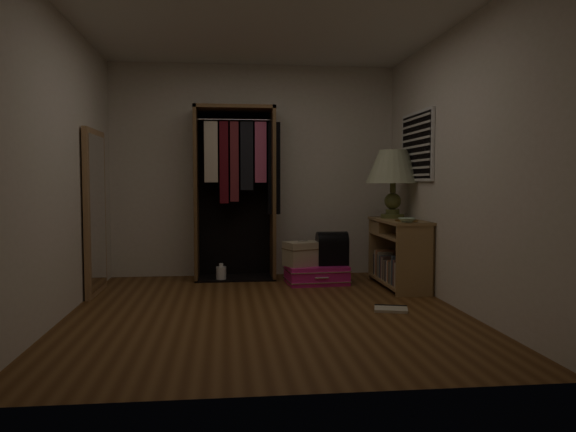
% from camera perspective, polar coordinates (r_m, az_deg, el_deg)
% --- Properties ---
extents(ground, '(4.00, 4.00, 0.00)m').
position_cam_1_polar(ground, '(5.13, -2.17, -9.64)').
color(ground, brown).
rests_on(ground, ground).
extents(room_walls, '(3.52, 4.02, 2.60)m').
position_cam_1_polar(room_walls, '(5.05, -1.38, 7.30)').
color(room_walls, beige).
rests_on(room_walls, ground).
extents(console_bookshelf, '(0.42, 1.12, 0.75)m').
position_cam_1_polar(console_bookshelf, '(6.36, 11.07, -3.55)').
color(console_bookshelf, '#9E7B4C').
rests_on(console_bookshelf, ground).
extents(open_wardrobe, '(1.01, 0.50, 2.05)m').
position_cam_1_polar(open_wardrobe, '(6.75, -5.13, 3.97)').
color(open_wardrobe, brown).
rests_on(open_wardrobe, ground).
extents(floor_mirror, '(0.06, 0.80, 1.70)m').
position_cam_1_polar(floor_mirror, '(6.13, -18.99, 0.37)').
color(floor_mirror, '#A77B51').
rests_on(floor_mirror, ground).
extents(pink_suitcase, '(0.73, 0.55, 0.21)m').
position_cam_1_polar(pink_suitcase, '(6.46, 2.91, -5.94)').
color(pink_suitcase, '#DC1A83').
rests_on(pink_suitcase, ground).
extents(train_case, '(0.48, 0.41, 0.29)m').
position_cam_1_polar(train_case, '(6.39, 1.52, -3.83)').
color(train_case, '#B6A98B').
rests_on(train_case, pink_suitcase).
extents(black_bag, '(0.36, 0.24, 0.38)m').
position_cam_1_polar(black_bag, '(6.47, 4.49, -3.23)').
color(black_bag, black).
rests_on(black_bag, pink_suitcase).
extents(table_lamp, '(0.77, 0.77, 0.78)m').
position_cam_1_polar(table_lamp, '(6.52, 10.62, 4.78)').
color(table_lamp, '#50592B').
rests_on(table_lamp, console_bookshelf).
extents(brass_tray, '(0.25, 0.25, 0.01)m').
position_cam_1_polar(brass_tray, '(6.06, 11.95, -0.44)').
color(brass_tray, olive).
rests_on(brass_tray, console_bookshelf).
extents(ceramic_bowl, '(0.21, 0.21, 0.04)m').
position_cam_1_polar(ceramic_bowl, '(5.89, 11.98, -0.40)').
color(ceramic_bowl, '#ADCFB4').
rests_on(ceramic_bowl, console_bookshelf).
extents(white_jug, '(0.13, 0.13, 0.21)m').
position_cam_1_polar(white_jug, '(6.67, -6.80, -5.82)').
color(white_jug, white).
rests_on(white_jug, ground).
extents(floor_book, '(0.35, 0.31, 0.03)m').
position_cam_1_polar(floor_book, '(5.26, 10.41, -9.23)').
color(floor_book, beige).
rests_on(floor_book, ground).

